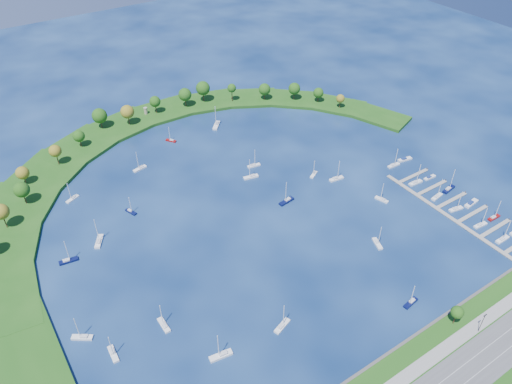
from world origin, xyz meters
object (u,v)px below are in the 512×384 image
moored_boat_6 (68,260)px  docked_boat_9 (430,177)px  moored_boat_14 (382,199)px  moored_boat_15 (411,302)px  docked_boat_11 (405,159)px  moored_boat_5 (336,178)px  harbor_tower (146,111)px  docked_boat_5 (471,203)px  moored_boat_10 (72,198)px  moored_boat_1 (254,165)px  moored_boat_0 (113,353)px  moored_boat_7 (377,243)px  moored_boat_9 (164,325)px  docked_boat_10 (394,165)px  docked_boat_4 (456,209)px  moored_boat_17 (314,174)px  dock_system (456,210)px  docked_boat_7 (449,189)px  moored_boat_18 (282,325)px  moored_boat_8 (251,176)px  moored_boat_16 (140,168)px  docked_boat_3 (494,217)px  docked_boat_8 (416,182)px  moored_boat_19 (287,201)px  moored_boat_4 (171,140)px  docked_boat_0 (503,239)px  moored_boat_3 (82,337)px  moored_boat_13 (221,355)px  docked_boat_2 (481,225)px  docked_boat_6 (437,196)px

moored_boat_6 → docked_boat_9: size_ratio=1.63×
moored_boat_14 → moored_boat_15: (-39.64, -56.33, 0.02)m
docked_boat_11 → moored_boat_5: bearing=-179.4°
harbor_tower → docked_boat_5: (103.71, -181.23, -3.67)m
moored_boat_10 → moored_boat_1: bearing=138.9°
moored_boat_0 → moored_boat_5: size_ratio=0.94×
moored_boat_7 → moored_boat_9: 105.66m
moored_boat_9 → moored_boat_14: (130.64, 9.35, -0.04)m
moored_boat_14 → docked_boat_10: 34.33m
docked_boat_4 → moored_boat_17: bearing=132.8°
dock_system → moored_boat_6: size_ratio=6.56×
docked_boat_4 → docked_boat_11: (12.35, 46.59, -0.24)m
moored_boat_5 → moored_boat_10: size_ratio=1.12×
moored_boat_10 → moored_boat_0: bearing=55.8°
moored_boat_1 → docked_boat_7: (75.81, -77.56, 0.06)m
moored_boat_14 → moored_boat_18: moored_boat_18 is taller
moored_boat_7 → docked_boat_11: bearing=144.1°
moored_boat_8 → moored_boat_16: moored_boat_8 is taller
moored_boat_6 → moored_boat_7: 144.11m
docked_boat_7 → moored_boat_18: bearing=-179.4°
moored_boat_6 → moored_boat_9: size_ratio=1.03×
docked_boat_3 → docked_boat_8: size_ratio=0.89×
dock_system → moored_boat_9: moored_boat_9 is taller
moored_boat_10 → docked_boat_9: bearing=126.7°
docked_boat_10 → moored_boat_0: bearing=-168.5°
moored_boat_9 → docked_boat_3: moored_boat_9 is taller
moored_boat_19 → moored_boat_6: bearing=-18.6°
moored_boat_16 → moored_boat_4: bearing=-160.1°
moored_boat_19 → docked_boat_9: moored_boat_19 is taller
moored_boat_10 → docked_boat_0: size_ratio=0.93×
docked_boat_10 → moored_boat_16: bearing=149.8°
moored_boat_0 → docked_boat_8: 178.89m
moored_boat_1 → moored_boat_3: moored_boat_3 is taller
dock_system → moored_boat_13: 144.76m
moored_boat_6 → docked_boat_2: 199.00m
moored_boat_8 → docked_boat_5: size_ratio=1.29×
moored_boat_1 → moored_boat_13: (-79.50, -97.83, 0.06)m
dock_system → docked_boat_11: 48.68m
docked_boat_5 → docked_boat_8: docked_boat_8 is taller
docked_boat_4 → docked_boat_6: size_ratio=0.99×
docked_boat_10 → docked_boat_3: bearing=-80.2°
moored_boat_13 → docked_boat_10: 156.48m
moored_boat_5 → docked_boat_2: moored_boat_5 is taller
moored_boat_5 → docked_boat_11: size_ratio=1.38×
moored_boat_16 → moored_boat_3: bearing=43.7°
moored_boat_9 → moored_boat_19: bearing=-67.9°
dock_system → moored_boat_7: size_ratio=7.04×
docked_boat_0 → moored_boat_14: bearing=115.5°
moored_boat_9 → docked_boat_10: moored_boat_9 is taller
moored_boat_15 → docked_boat_11: moored_boat_15 is taller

